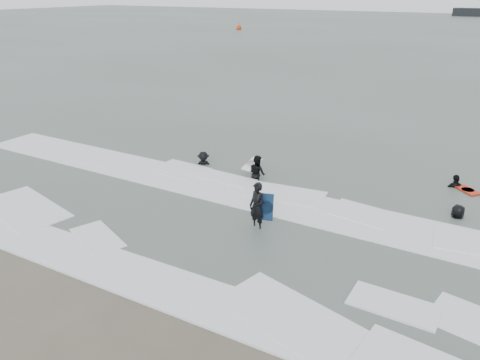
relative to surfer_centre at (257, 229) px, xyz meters
The scene contains 10 objects.
ground 3.99m from the surfer_centre, 110.53° to the right, with size 320.00×320.00×0.00m, color brown.
sea 76.28m from the surfer_centre, 91.05° to the left, with size 320.00×320.00×0.00m, color #47544C.
surfer_centre is the anchor object (origin of this frame).
surfer_wading 4.57m from the surfer_centre, 117.75° to the left, with size 0.80×0.62×1.65m, color black.
surfer_breaker 6.61m from the surfer_centre, 140.24° to the left, with size 1.00×0.57×1.55m, color black.
surfer_right_near 9.19m from the surfer_centre, 52.95° to the left, with size 1.01×0.42×1.73m, color black.
surfer_right_far 7.36m from the surfer_centre, 35.96° to the left, with size 0.82×0.54×1.68m, color black.
surf_foam 1.40m from the surfer_centre, behind, with size 30.03×9.06×0.09m.
bodyboards 4.11m from the surfer_centre, 71.79° to the left, with size 9.41×7.55×1.25m.
buoy 81.34m from the surfer_centre, 120.45° to the left, with size 1.00×1.00×1.65m.
Camera 1 is at (8.07, -9.03, 7.80)m, focal length 35.00 mm.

